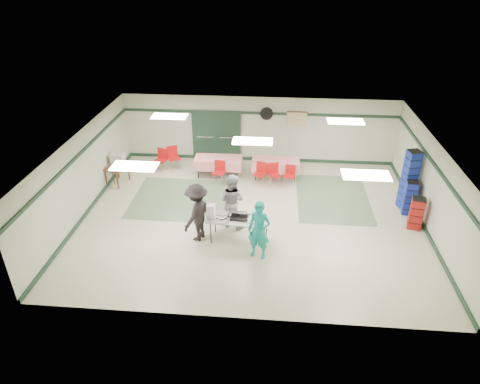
# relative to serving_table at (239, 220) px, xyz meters

# --- Properties ---
(floor) EXTENTS (11.00, 11.00, 0.00)m
(floor) POSITION_rel_serving_table_xyz_m (0.29, 1.33, -0.72)
(floor) COLOR beige
(floor) RESTS_ON ground
(ceiling) EXTENTS (11.00, 11.00, 0.00)m
(ceiling) POSITION_rel_serving_table_xyz_m (0.29, 1.33, 1.98)
(ceiling) COLOR silver
(ceiling) RESTS_ON wall_back
(wall_back) EXTENTS (11.00, 0.00, 11.00)m
(wall_back) POSITION_rel_serving_table_xyz_m (0.29, 5.83, 0.63)
(wall_back) COLOR beige
(wall_back) RESTS_ON floor
(wall_front) EXTENTS (11.00, 0.00, 11.00)m
(wall_front) POSITION_rel_serving_table_xyz_m (0.29, -3.17, 0.63)
(wall_front) COLOR beige
(wall_front) RESTS_ON floor
(wall_left) EXTENTS (0.00, 9.00, 9.00)m
(wall_left) POSITION_rel_serving_table_xyz_m (-5.21, 1.33, 0.63)
(wall_left) COLOR beige
(wall_left) RESTS_ON floor
(wall_right) EXTENTS (0.00, 9.00, 9.00)m
(wall_right) POSITION_rel_serving_table_xyz_m (5.79, 1.33, 0.63)
(wall_right) COLOR beige
(wall_right) RESTS_ON floor
(trim_back) EXTENTS (11.00, 0.06, 0.10)m
(trim_back) POSITION_rel_serving_table_xyz_m (0.29, 5.80, 1.33)
(trim_back) COLOR #1B3323
(trim_back) RESTS_ON wall_back
(baseboard_back) EXTENTS (11.00, 0.06, 0.12)m
(baseboard_back) POSITION_rel_serving_table_xyz_m (0.29, 5.80, -0.66)
(baseboard_back) COLOR #1B3323
(baseboard_back) RESTS_ON floor
(trim_left) EXTENTS (0.06, 9.00, 0.10)m
(trim_left) POSITION_rel_serving_table_xyz_m (-5.18, 1.33, 1.33)
(trim_left) COLOR #1B3323
(trim_left) RESTS_ON wall_back
(baseboard_left) EXTENTS (0.06, 9.00, 0.12)m
(baseboard_left) POSITION_rel_serving_table_xyz_m (-5.18, 1.33, -0.66)
(baseboard_left) COLOR #1B3323
(baseboard_left) RESTS_ON floor
(trim_right) EXTENTS (0.06, 9.00, 0.10)m
(trim_right) POSITION_rel_serving_table_xyz_m (5.76, 1.33, 1.33)
(trim_right) COLOR #1B3323
(trim_right) RESTS_ON wall_back
(baseboard_right) EXTENTS (0.06, 9.00, 0.12)m
(baseboard_right) POSITION_rel_serving_table_xyz_m (5.76, 1.33, -0.66)
(baseboard_right) COLOR #1B3323
(baseboard_right) RESTS_ON floor
(green_patch_a) EXTENTS (3.50, 3.00, 0.01)m
(green_patch_a) POSITION_rel_serving_table_xyz_m (-2.21, 2.33, -0.71)
(green_patch_a) COLOR slate
(green_patch_a) RESTS_ON floor
(green_patch_b) EXTENTS (2.50, 3.50, 0.01)m
(green_patch_b) POSITION_rel_serving_table_xyz_m (3.09, 2.83, -0.71)
(green_patch_b) COLOR slate
(green_patch_b) RESTS_ON floor
(double_door_left) EXTENTS (0.90, 0.06, 2.10)m
(double_door_left) POSITION_rel_serving_table_xyz_m (-1.91, 5.77, 0.33)
(double_door_left) COLOR gray
(double_door_left) RESTS_ON floor
(double_door_right) EXTENTS (0.90, 0.06, 2.10)m
(double_door_right) POSITION_rel_serving_table_xyz_m (-0.96, 5.77, 0.33)
(double_door_right) COLOR gray
(double_door_right) RESTS_ON floor
(door_frame) EXTENTS (2.00, 0.03, 2.15)m
(door_frame) POSITION_rel_serving_table_xyz_m (-1.44, 5.75, 0.33)
(door_frame) COLOR #1B3323
(door_frame) RESTS_ON floor
(wall_fan) EXTENTS (0.50, 0.10, 0.50)m
(wall_fan) POSITION_rel_serving_table_xyz_m (0.59, 5.77, 1.33)
(wall_fan) COLOR black
(wall_fan) RESTS_ON wall_back
(scroll_banner) EXTENTS (0.80, 0.02, 0.60)m
(scroll_banner) POSITION_rel_serving_table_xyz_m (1.79, 5.77, 1.13)
(scroll_banner) COLOR #D9C688
(scroll_banner) RESTS_ON wall_back
(serving_table) EXTENTS (1.89, 0.89, 0.76)m
(serving_table) POSITION_rel_serving_table_xyz_m (0.00, 0.00, 0.00)
(serving_table) COLOR beige
(serving_table) RESTS_ON floor
(sheet_tray_right) EXTENTS (0.66, 0.52, 0.02)m
(sheet_tray_right) POSITION_rel_serving_table_xyz_m (0.49, -0.01, 0.06)
(sheet_tray_right) COLOR silver
(sheet_tray_right) RESTS_ON serving_table
(sheet_tray_mid) EXTENTS (0.61, 0.48, 0.02)m
(sheet_tray_mid) POSITION_rel_serving_table_xyz_m (-0.08, 0.17, 0.06)
(sheet_tray_mid) COLOR silver
(sheet_tray_mid) RESTS_ON serving_table
(sheet_tray_left) EXTENTS (0.60, 0.48, 0.02)m
(sheet_tray_left) POSITION_rel_serving_table_xyz_m (-0.54, -0.12, 0.06)
(sheet_tray_left) COLOR silver
(sheet_tray_left) RESTS_ON serving_table
(baking_pan) EXTENTS (0.54, 0.37, 0.08)m
(baking_pan) POSITION_rel_serving_table_xyz_m (0.01, 0.01, 0.08)
(baking_pan) COLOR black
(baking_pan) RESTS_ON serving_table
(foam_box_stack) EXTENTS (0.25, 0.23, 0.43)m
(foam_box_stack) POSITION_rel_serving_table_xyz_m (-0.83, 0.02, 0.26)
(foam_box_stack) COLOR white
(foam_box_stack) RESTS_ON serving_table
(volunteer_teal) EXTENTS (0.73, 0.58, 1.76)m
(volunteer_teal) POSITION_rel_serving_table_xyz_m (0.62, -0.73, 0.17)
(volunteer_teal) COLOR teal
(volunteer_teal) RESTS_ON floor
(volunteer_grey) EXTENTS (1.07, 0.97, 1.79)m
(volunteer_grey) POSITION_rel_serving_table_xyz_m (-0.29, 0.80, 0.18)
(volunteer_grey) COLOR #94959A
(volunteer_grey) RESTS_ON floor
(volunteer_dark) EXTENTS (1.08, 1.35, 1.83)m
(volunteer_dark) POSITION_rel_serving_table_xyz_m (-1.24, -0.01, 0.20)
(volunteer_dark) COLOR black
(volunteer_dark) RESTS_ON floor
(dining_table_a) EXTENTS (1.78, 0.80, 0.77)m
(dining_table_a) POSITION_rel_serving_table_xyz_m (1.03, 4.24, -0.15)
(dining_table_a) COLOR red
(dining_table_a) RESTS_ON floor
(dining_table_b) EXTENTS (1.81, 0.82, 0.77)m
(dining_table_b) POSITION_rel_serving_table_xyz_m (-1.17, 4.24, -0.15)
(dining_table_b) COLOR red
(dining_table_b) RESTS_ON floor
(chair_a) EXTENTS (0.49, 0.49, 0.86)m
(chair_a) POSITION_rel_serving_table_xyz_m (0.97, 3.67, -0.19)
(chair_a) COLOR red
(chair_a) RESTS_ON floor
(chair_b) EXTENTS (0.51, 0.51, 0.87)m
(chair_b) POSITION_rel_serving_table_xyz_m (0.49, 3.67, -0.18)
(chair_b) COLOR red
(chair_b) RESTS_ON floor
(chair_c) EXTENTS (0.45, 0.45, 0.81)m
(chair_c) POSITION_rel_serving_table_xyz_m (1.57, 3.67, -0.22)
(chair_c) COLOR red
(chair_c) RESTS_ON floor
(chair_d) EXTENTS (0.48, 0.48, 0.87)m
(chair_d) POSITION_rel_serving_table_xyz_m (-1.06, 3.67, -0.18)
(chair_d) COLOR red
(chair_d) RESTS_ON floor
(chair_loose_a) EXTENTS (0.60, 0.60, 0.94)m
(chair_loose_a) POSITION_rel_serving_table_xyz_m (-3.05, 4.72, -0.14)
(chair_loose_a) COLOR red
(chair_loose_a) RESTS_ON floor
(chair_loose_b) EXTENTS (0.52, 0.52, 0.91)m
(chair_loose_b) POSITION_rel_serving_table_xyz_m (-3.47, 4.53, -0.16)
(chair_loose_b) COLOR red
(chair_loose_b) RESTS_ON floor
(crate_stack_blue_a) EXTENTS (0.49, 0.49, 2.08)m
(crate_stack_blue_a) POSITION_rel_serving_table_xyz_m (5.44, 2.43, 0.33)
(crate_stack_blue_a) COLOR navy
(crate_stack_blue_a) RESTS_ON floor
(crate_stack_red) EXTENTS (0.49, 0.49, 1.05)m
(crate_stack_red) POSITION_rel_serving_table_xyz_m (5.44, 1.16, -0.19)
(crate_stack_red) COLOR maroon
(crate_stack_red) RESTS_ON floor
(crate_stack_blue_b) EXTENTS (0.41, 0.41, 1.19)m
(crate_stack_blue_b) POSITION_rel_serving_table_xyz_m (5.44, 2.01, -0.12)
(crate_stack_blue_b) COLOR navy
(crate_stack_blue_b) RESTS_ON floor
(printer_table) EXTENTS (0.81, 1.05, 0.74)m
(printer_table) POSITION_rel_serving_table_xyz_m (-4.86, 3.27, -0.07)
(printer_table) COLOR brown
(printer_table) RESTS_ON floor
(office_printer) EXTENTS (0.49, 0.43, 0.38)m
(office_printer) POSITION_rel_serving_table_xyz_m (-4.86, 3.50, 0.22)
(office_printer) COLOR #B7B7B2
(office_printer) RESTS_ON printer_table
(broom) EXTENTS (0.04, 0.20, 1.22)m
(broom) POSITION_rel_serving_table_xyz_m (-4.94, 3.02, -0.08)
(broom) COLOR brown
(broom) RESTS_ON floor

